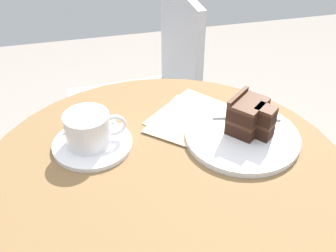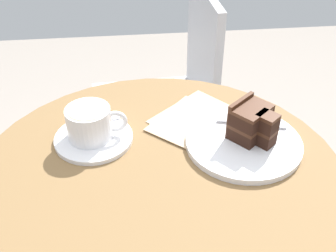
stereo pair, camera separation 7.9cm
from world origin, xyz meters
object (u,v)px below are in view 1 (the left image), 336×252
object	(u,v)px
fork	(255,117)
napkin	(196,120)
teaspoon	(97,125)
cake_slice	(250,117)
saucer	(93,144)
cafe_chair	(153,91)
cake_plate	(242,137)
coffee_cup	(89,128)

from	to	relation	value
fork	napkin	xyz separation A→B (m)	(-0.11, 0.03, -0.01)
teaspoon	napkin	size ratio (longest dim) A/B	0.44
fork	napkin	size ratio (longest dim) A/B	0.56
cake_slice	fork	distance (m)	0.06
cake_slice	fork	world-z (taller)	cake_slice
saucer	teaspoon	size ratio (longest dim) A/B	1.42
fork	napkin	bearing A→B (deg)	176.60
cafe_chair	saucer	bearing A→B (deg)	-25.60
cafe_chair	napkin	bearing A→B (deg)	-3.64
cake_plate	napkin	size ratio (longest dim) A/B	0.91
coffee_cup	saucer	bearing A→B (deg)	-24.97
coffee_cup	napkin	world-z (taller)	coffee_cup
saucer	fork	distance (m)	0.33
coffee_cup	fork	size ratio (longest dim) A/B	0.85
teaspoon	fork	distance (m)	0.32
coffee_cup	cafe_chair	size ratio (longest dim) A/B	0.14
cake_plate	fork	xyz separation A→B (m)	(0.04, 0.05, 0.01)
cake_slice	fork	size ratio (longest dim) A/B	0.70
cake_slice	teaspoon	bearing A→B (deg)	162.89
saucer	cake_slice	xyz separation A→B (m)	(0.30, -0.04, 0.04)
cake_slice	napkin	size ratio (longest dim) A/B	0.39
saucer	fork	size ratio (longest dim) A/B	1.11
saucer	fork	xyz separation A→B (m)	(0.33, -0.00, 0.01)
saucer	napkin	xyz separation A→B (m)	(0.22, 0.03, -0.00)
cake_slice	fork	xyz separation A→B (m)	(0.03, 0.04, -0.03)
coffee_cup	cake_plate	bearing A→B (deg)	-9.32
teaspoon	cafe_chair	size ratio (longest dim) A/B	0.13
cake_slice	napkin	distance (m)	0.12
cake_plate	cafe_chair	bearing A→B (deg)	96.47
cake_plate	cafe_chair	size ratio (longest dim) A/B	0.27
coffee_cup	teaspoon	bearing A→B (deg)	71.40
fork	cafe_chair	size ratio (longest dim) A/B	0.16
fork	cake_plate	bearing A→B (deg)	-121.53
cake_slice	saucer	bearing A→B (deg)	173.10
teaspoon	cafe_chair	xyz separation A→B (m)	(0.21, 0.48, -0.24)
cake_plate	saucer	bearing A→B (deg)	170.88
teaspoon	cake_slice	size ratio (longest dim) A/B	1.12
saucer	cake_plate	distance (m)	0.29
saucer	coffee_cup	xyz separation A→B (m)	(-0.00, 0.00, 0.04)
coffee_cup	teaspoon	world-z (taller)	coffee_cup
saucer	teaspoon	world-z (taller)	teaspoon
saucer	cafe_chair	world-z (taller)	cafe_chair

